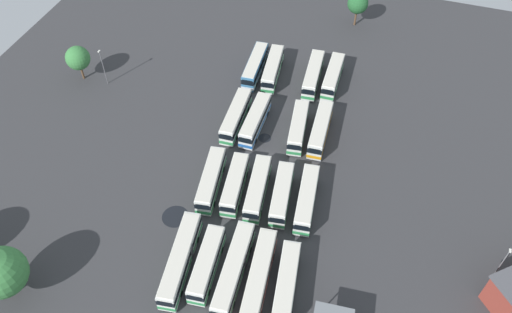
# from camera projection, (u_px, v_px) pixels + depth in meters

# --- Properties ---
(ground_plane) EXTENTS (125.36, 125.36, 0.00)m
(ground_plane) POSITION_uv_depth(u_px,v_px,m) (268.00, 162.00, 89.57)
(ground_plane) COLOR #333335
(bus_row0_slot0) EXTENTS (12.36, 3.43, 3.64)m
(bus_row0_slot0) POSITION_uv_depth(u_px,v_px,m) (255.00, 66.00, 104.17)
(bus_row0_slot0) COLOR teal
(bus_row0_slot0) RESTS_ON ground_plane
(bus_row0_slot1) EXTENTS (12.13, 3.99, 3.64)m
(bus_row0_slot1) POSITION_uv_depth(u_px,v_px,m) (273.00, 69.00, 103.61)
(bus_row0_slot1) COLOR silver
(bus_row0_slot1) RESTS_ON ground_plane
(bus_row0_slot3) EXTENTS (12.40, 3.58, 3.64)m
(bus_row0_slot3) POSITION_uv_depth(u_px,v_px,m) (313.00, 75.00, 102.35)
(bus_row0_slot3) COLOR silver
(bus_row0_slot3) RESTS_ON ground_plane
(bus_row0_slot4) EXTENTS (11.49, 2.95, 3.64)m
(bus_row0_slot4) POSITION_uv_depth(u_px,v_px,m) (333.00, 76.00, 102.05)
(bus_row0_slot4) COLOR silver
(bus_row0_slot4) RESTS_ON ground_plane
(bus_row1_slot0) EXTENTS (12.37, 3.24, 3.64)m
(bus_row1_slot0) POSITION_uv_depth(u_px,v_px,m) (236.00, 116.00, 94.39)
(bus_row1_slot0) COLOR silver
(bus_row1_slot0) RESTS_ON ground_plane
(bus_row1_slot1) EXTENTS (11.98, 2.81, 3.64)m
(bus_row1_slot1) POSITION_uv_depth(u_px,v_px,m) (255.00, 120.00, 93.72)
(bus_row1_slot1) COLOR silver
(bus_row1_slot1) RESTS_ON ground_plane
(bus_row1_slot3) EXTENTS (11.42, 4.10, 3.64)m
(bus_row1_slot3) POSITION_uv_depth(u_px,v_px,m) (298.00, 127.00, 92.49)
(bus_row1_slot3) COLOR silver
(bus_row1_slot3) RESTS_ON ground_plane
(bus_row1_slot4) EXTENTS (12.28, 3.34, 3.64)m
(bus_row1_slot4) POSITION_uv_depth(u_px,v_px,m) (320.00, 129.00, 92.13)
(bus_row1_slot4) COLOR silver
(bus_row1_slot4) RESTS_ON ground_plane
(bus_row2_slot0) EXTENTS (12.25, 4.43, 3.64)m
(bus_row2_slot0) POSITION_uv_depth(u_px,v_px,m) (211.00, 180.00, 84.34)
(bus_row2_slot0) COLOR silver
(bus_row2_slot0) RESTS_ON ground_plane
(bus_row2_slot1) EXTENTS (11.42, 4.08, 3.64)m
(bus_row2_slot1) POSITION_uv_depth(u_px,v_px,m) (235.00, 184.00, 83.73)
(bus_row2_slot1) COLOR silver
(bus_row2_slot1) RESTS_ON ground_plane
(bus_row2_slot2) EXTENTS (12.11, 4.17, 3.64)m
(bus_row2_slot2) POSITION_uv_depth(u_px,v_px,m) (258.00, 189.00, 83.15)
(bus_row2_slot2) COLOR silver
(bus_row2_slot2) RESTS_ON ground_plane
(bus_row2_slot3) EXTENTS (11.43, 4.16, 3.64)m
(bus_row2_slot3) POSITION_uv_depth(u_px,v_px,m) (282.00, 194.00, 82.38)
(bus_row2_slot3) COLOR silver
(bus_row2_slot3) RESTS_ON ground_plane
(bus_row2_slot4) EXTENTS (12.23, 4.00, 3.64)m
(bus_row2_slot4) POSITION_uv_depth(u_px,v_px,m) (307.00, 199.00, 81.74)
(bus_row2_slot4) COLOR silver
(bus_row2_slot4) RESTS_ON ground_plane
(bus_row3_slot0) EXTENTS (14.83, 4.59, 3.64)m
(bus_row3_slot0) POSITION_uv_depth(u_px,v_px,m) (181.00, 259.00, 74.50)
(bus_row3_slot0) COLOR silver
(bus_row3_slot0) RESTS_ON ground_plane
(bus_row3_slot1) EXTENTS (11.67, 3.77, 3.64)m
(bus_row3_slot1) POSITION_uv_depth(u_px,v_px,m) (207.00, 264.00, 73.96)
(bus_row3_slot1) COLOR silver
(bus_row3_slot1) RESTS_ON ground_plane
(bus_row3_slot2) EXTENTS (14.76, 3.64, 3.64)m
(bus_row3_slot2) POSITION_uv_depth(u_px,v_px,m) (234.00, 269.00, 73.41)
(bus_row3_slot2) COLOR silver
(bus_row3_slot2) RESTS_ON ground_plane
(bus_row3_slot3) EXTENTS (14.80, 4.19, 3.64)m
(bus_row3_slot3) POSITION_uv_depth(u_px,v_px,m) (259.00, 278.00, 72.53)
(bus_row3_slot3) COLOR silver
(bus_row3_slot3) RESTS_ON ground_plane
(bus_row3_slot4) EXTENTS (12.16, 4.27, 3.64)m
(bus_row3_slot4) POSITION_uv_depth(u_px,v_px,m) (286.00, 283.00, 71.96)
(bus_row3_slot4) COLOR silver
(bus_row3_slot4) RESTS_ON ground_plane
(lamp_post_near_entrance) EXTENTS (0.56, 0.28, 8.15)m
(lamp_post_near_entrance) POSITION_uv_depth(u_px,v_px,m) (501.00, 265.00, 71.01)
(lamp_post_near_entrance) COLOR slate
(lamp_post_near_entrance) RESTS_ON ground_plane
(lamp_post_mid_lot) EXTENTS (0.56, 0.28, 7.93)m
(lamp_post_mid_lot) POSITION_uv_depth(u_px,v_px,m) (103.00, 66.00, 100.31)
(lamp_post_mid_lot) COLOR slate
(lamp_post_mid_lot) RESTS_ON ground_plane
(tree_west_edge) EXTENTS (4.55, 4.55, 7.72)m
(tree_west_edge) POSITION_uv_depth(u_px,v_px,m) (358.00, 3.00, 113.22)
(tree_west_edge) COLOR brown
(tree_west_edge) RESTS_ON ground_plane
(tree_north_edge) EXTENTS (4.77, 4.77, 7.39)m
(tree_north_edge) POSITION_uv_depth(u_px,v_px,m) (78.00, 58.00, 100.94)
(tree_north_edge) COLOR brown
(tree_north_edge) RESTS_ON ground_plane
(tree_northwest) EXTENTS (7.11, 7.11, 9.14)m
(tree_northwest) POSITION_uv_depth(u_px,v_px,m) (1.00, 273.00, 68.97)
(tree_northwest) COLOR brown
(tree_northwest) RESTS_ON ground_plane
(puddle_back_corner) EXTENTS (2.31, 2.31, 0.01)m
(puddle_back_corner) POSITION_uv_depth(u_px,v_px,m) (265.00, 138.00, 93.37)
(puddle_back_corner) COLOR black
(puddle_back_corner) RESTS_ON ground_plane
(puddle_near_shelter) EXTENTS (4.26, 4.26, 0.01)m
(puddle_near_shelter) POSITION_uv_depth(u_px,v_px,m) (175.00, 217.00, 81.83)
(puddle_near_shelter) COLOR black
(puddle_near_shelter) RESTS_ON ground_plane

